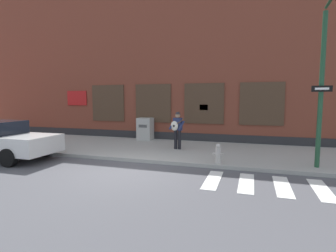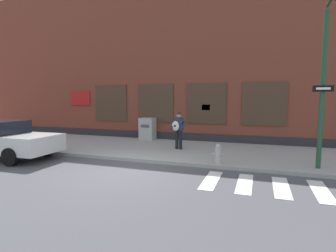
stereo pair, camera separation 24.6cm
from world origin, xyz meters
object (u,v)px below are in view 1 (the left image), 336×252
object	(u,v)px
red_car	(0,140)
busker	(177,128)
traffic_light	(332,50)
utility_box	(145,129)
fire_hydrant	(218,153)

from	to	relation	value
red_car	busker	size ratio (longest dim) A/B	2.74
red_car	busker	bearing A→B (deg)	29.30
busker	traffic_light	world-z (taller)	traffic_light
utility_box	traffic_light	bearing A→B (deg)	-33.10
red_car	traffic_light	world-z (taller)	traffic_light
busker	red_car	bearing A→B (deg)	-150.70
busker	traffic_light	xyz separation A→B (m)	(5.28, -2.87, 2.66)
utility_box	fire_hydrant	bearing A→B (deg)	-42.80
utility_box	fire_hydrant	distance (m)	6.29
red_car	traffic_light	xyz separation A→B (m)	(11.63, 0.70, 2.99)
traffic_light	red_car	bearing A→B (deg)	-176.54
traffic_light	utility_box	distance (m)	9.75
busker	fire_hydrant	distance (m)	3.02
busker	utility_box	world-z (taller)	busker
traffic_light	fire_hydrant	size ratio (longest dim) A/B	7.47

